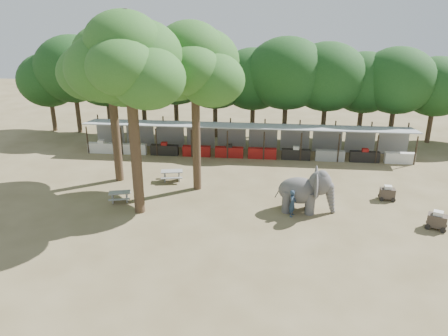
# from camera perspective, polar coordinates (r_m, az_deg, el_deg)

# --- Properties ---
(ground) EXTENTS (100.00, 100.00, 0.00)m
(ground) POSITION_cam_1_polar(r_m,az_deg,el_deg) (25.30, 1.07, -8.34)
(ground) COLOR brown
(ground) RESTS_ON ground
(vendor_stalls) EXTENTS (28.00, 2.99, 2.80)m
(vendor_stalls) POSITION_cam_1_polar(r_m,az_deg,el_deg) (37.60, 2.94, 3.52)
(vendor_stalls) COLOR #999CA0
(vendor_stalls) RESTS_ON ground
(yard_tree_left) EXTENTS (7.10, 6.90, 11.02)m
(yard_tree_left) POSITION_cam_1_polar(r_m,az_deg,el_deg) (31.49, -14.81, 12.61)
(yard_tree_left) COLOR #332316
(yard_tree_left) RESTS_ON ground
(yard_tree_center) EXTENTS (7.10, 6.90, 12.04)m
(yard_tree_center) POSITION_cam_1_polar(r_m,az_deg,el_deg) (25.70, -12.48, 13.38)
(yard_tree_center) COLOR #332316
(yard_tree_center) RESTS_ON ground
(yard_tree_back) EXTENTS (7.10, 6.90, 11.36)m
(yard_tree_back) POSITION_cam_1_polar(r_m,az_deg,el_deg) (28.91, -4.07, 13.23)
(yard_tree_back) COLOR #332316
(yard_tree_back) RESTS_ON ground
(backdrop_trees) EXTENTS (46.46, 5.95, 8.33)m
(backdrop_trees) POSITION_cam_1_polar(r_m,az_deg,el_deg) (41.63, 3.47, 11.32)
(backdrop_trees) COLOR #332316
(backdrop_trees) RESTS_ON ground
(elephant) EXTENTS (3.67, 2.80, 2.79)m
(elephant) POSITION_cam_1_polar(r_m,az_deg,el_deg) (27.62, 10.69, -2.89)
(elephant) COLOR #474444
(elephant) RESTS_ON ground
(handler) EXTENTS (0.60, 0.72, 1.70)m
(handler) POSITION_cam_1_polar(r_m,az_deg,el_deg) (27.02, 8.95, -4.58)
(handler) COLOR #26384C
(handler) RESTS_ON ground
(picnic_table_near) EXTENTS (1.64, 1.54, 0.69)m
(picnic_table_near) POSITION_cam_1_polar(r_m,az_deg,el_deg) (29.55, -13.47, -3.50)
(picnic_table_near) COLOR gray
(picnic_table_near) RESTS_ON ground
(picnic_table_far) EXTENTS (1.79, 1.67, 0.78)m
(picnic_table_far) POSITION_cam_1_polar(r_m,az_deg,el_deg) (32.31, -6.82, -0.81)
(picnic_table_far) COLOR gray
(picnic_table_far) RESTS_ON ground
(cart_front) EXTENTS (1.35, 1.14, 1.12)m
(cart_front) POSITION_cam_1_polar(r_m,az_deg,el_deg) (28.20, 26.06, -6.14)
(cart_front) COLOR #332821
(cart_front) RESTS_ON ground
(cart_back) EXTENTS (1.08, 0.74, 1.01)m
(cart_back) POSITION_cam_1_polar(r_m,az_deg,el_deg) (30.95, 20.56, -3.06)
(cart_back) COLOR #332821
(cart_back) RESTS_ON ground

